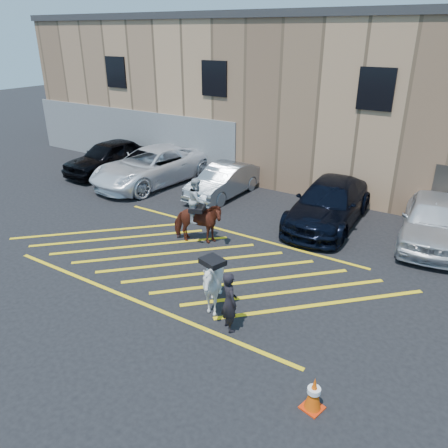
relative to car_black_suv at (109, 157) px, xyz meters
The scene contains 12 objects.
ground 10.29m from the car_black_suv, 29.00° to the right, with size 90.00×90.00×0.00m, color black.
car_black_suv is the anchor object (origin of this frame).
car_white_pickup 2.89m from the car_black_suv, ahead, with size 2.72×5.91×1.64m, color white.
car_silver_sedan 6.60m from the car_black_suv, ahead, with size 1.43×4.09×1.35m, color gray.
car_blue_suv 11.39m from the car_black_suv, ahead, with size 2.17×5.34×1.55m, color black.
car_white_suv 14.84m from the car_black_suv, ahead, with size 1.88×4.68×1.60m, color silver.
handler 13.82m from the car_black_suv, 32.53° to the right, with size 0.55×0.36×1.52m, color black.
warehouse 11.73m from the car_black_suv, 38.08° to the left, with size 32.42×10.20×7.30m.
hatching_zone 10.44m from the car_black_suv, 30.44° to the right, with size 12.60×5.12×0.01m.
mounted_bay 9.25m from the car_black_suv, 26.04° to the right, with size 1.87×1.35×2.26m.
saddled_white 12.95m from the car_black_suv, 32.69° to the right, with size 1.62×1.72×1.56m.
traffic_cone 16.67m from the car_black_suv, 31.21° to the right, with size 0.46×0.46×0.73m.
Camera 1 is at (7.17, -9.71, 6.52)m, focal length 35.00 mm.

